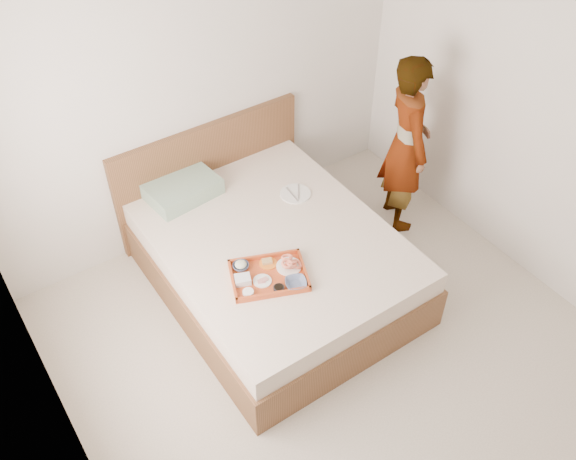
% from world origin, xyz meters
% --- Properties ---
extents(ground, '(3.50, 4.00, 0.01)m').
position_xyz_m(ground, '(0.00, 0.00, 0.00)').
color(ground, beige).
rests_on(ground, ground).
extents(ceiling, '(3.50, 4.00, 0.01)m').
position_xyz_m(ceiling, '(0.00, 0.00, 2.60)').
color(ceiling, white).
rests_on(ceiling, ground).
extents(wall_back, '(3.50, 0.01, 2.60)m').
position_xyz_m(wall_back, '(0.00, 2.00, 1.30)').
color(wall_back, silver).
rests_on(wall_back, ground).
extents(wall_left, '(0.01, 4.00, 2.60)m').
position_xyz_m(wall_left, '(-1.75, 0.00, 1.30)').
color(wall_left, silver).
rests_on(wall_left, ground).
extents(bed, '(1.65, 2.00, 0.53)m').
position_xyz_m(bed, '(-0.01, 1.00, 0.27)').
color(bed, brown).
rests_on(bed, ground).
extents(headboard, '(1.65, 0.06, 0.95)m').
position_xyz_m(headboard, '(-0.01, 1.97, 0.47)').
color(headboard, brown).
rests_on(headboard, ground).
extents(pillow, '(0.57, 0.42, 0.13)m').
position_xyz_m(pillow, '(-0.34, 1.79, 0.59)').
color(pillow, '#8FA88F').
rests_on(pillow, bed).
extents(tray, '(0.61, 0.53, 0.05)m').
position_xyz_m(tray, '(-0.26, 0.69, 0.55)').
color(tray, '#B04D12').
rests_on(tray, bed).
extents(prawn_plate, '(0.23, 0.23, 0.01)m').
position_xyz_m(prawn_plate, '(-0.10, 0.68, 0.55)').
color(prawn_plate, white).
rests_on(prawn_plate, tray).
extents(navy_bowl_big, '(0.19, 0.19, 0.04)m').
position_xyz_m(navy_bowl_big, '(-0.15, 0.52, 0.56)').
color(navy_bowl_big, '#142548').
rests_on(navy_bowl_big, tray).
extents(sauce_dish, '(0.10, 0.10, 0.03)m').
position_xyz_m(sauce_dish, '(-0.27, 0.55, 0.56)').
color(sauce_dish, black).
rests_on(sauce_dish, tray).
extents(meat_plate, '(0.16, 0.16, 0.01)m').
position_xyz_m(meat_plate, '(-0.32, 0.67, 0.55)').
color(meat_plate, white).
rests_on(meat_plate, tray).
extents(bread_plate, '(0.16, 0.16, 0.01)m').
position_xyz_m(bread_plate, '(-0.20, 0.79, 0.55)').
color(bread_plate, orange).
rests_on(bread_plate, tray).
extents(salad_bowl, '(0.15, 0.15, 0.03)m').
position_xyz_m(salad_bowl, '(-0.38, 0.86, 0.56)').
color(salad_bowl, '#142548').
rests_on(salad_bowl, tray).
extents(plastic_tub, '(0.13, 0.12, 0.05)m').
position_xyz_m(plastic_tub, '(-0.43, 0.74, 0.57)').
color(plastic_tub, silver).
rests_on(plastic_tub, tray).
extents(cheese_round, '(0.10, 0.10, 0.03)m').
position_xyz_m(cheese_round, '(-0.46, 0.63, 0.56)').
color(cheese_round, white).
rests_on(cheese_round, tray).
extents(dinner_plate, '(0.32, 0.32, 0.01)m').
position_xyz_m(dinner_plate, '(0.39, 1.31, 0.54)').
color(dinner_plate, white).
rests_on(dinner_plate, bed).
extents(person, '(0.55, 0.66, 1.54)m').
position_xyz_m(person, '(1.30, 1.08, 0.77)').
color(person, white).
rests_on(person, ground).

